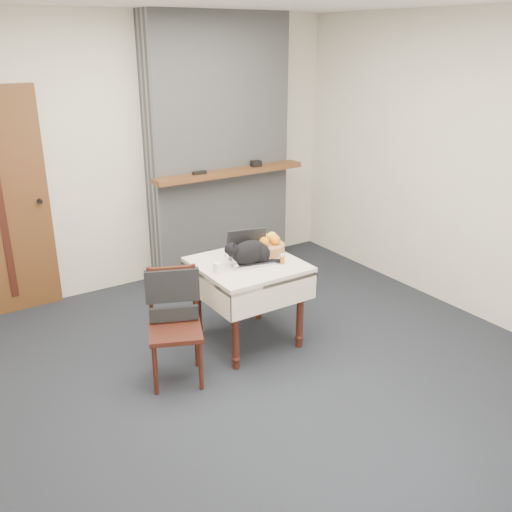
{
  "coord_description": "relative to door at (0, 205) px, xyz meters",
  "views": [
    {
      "loc": [
        -1.94,
        -3.21,
        2.35
      ],
      "look_at": [
        0.32,
        0.26,
        0.76
      ],
      "focal_mm": 40.0,
      "sensor_mm": 36.0,
      "label": 1
    }
  ],
  "objects": [
    {
      "name": "chimney",
      "position": [
        2.1,
        -0.13,
        0.3
      ],
      "size": [
        1.62,
        0.48,
        2.6
      ],
      "color": "gray",
      "rests_on": "ground"
    },
    {
      "name": "ground",
      "position": [
        1.2,
        -1.97,
        -1.0
      ],
      "size": [
        4.5,
        4.5,
        0.0
      ],
      "primitive_type": "plane",
      "color": "black",
      "rests_on": "ground"
    },
    {
      "name": "cream_jar",
      "position": [
        1.18,
        -1.7,
        -0.26
      ],
      "size": [
        0.07,
        0.07,
        0.08
      ],
      "primitive_type": "cylinder",
      "color": "white",
      "rests_on": "side_table"
    },
    {
      "name": "side_table",
      "position": [
        1.48,
        -1.66,
        -0.41
      ],
      "size": [
        0.78,
        0.78,
        0.7
      ],
      "color": "#38170F",
      "rests_on": "ground"
    },
    {
      "name": "desk_clutter",
      "position": [
        1.65,
        -1.66,
        -0.3
      ],
      "size": [
        0.13,
        0.09,
        0.01
      ],
      "primitive_type": "cube",
      "rotation": [
        0.0,
        0.0,
        0.55
      ],
      "color": "black",
      "rests_on": "side_table"
    },
    {
      "name": "fruit_basket",
      "position": [
        1.73,
        -1.56,
        -0.24
      ],
      "size": [
        0.28,
        0.28,
        0.16
      ],
      "color": "#AF7D46",
      "rests_on": "side_table"
    },
    {
      "name": "pill_bottle",
      "position": [
        1.69,
        -1.83,
        -0.26
      ],
      "size": [
        0.04,
        0.04,
        0.08
      ],
      "color": "#985912",
      "rests_on": "side_table"
    },
    {
      "name": "cat",
      "position": [
        1.48,
        -1.7,
        -0.21
      ],
      "size": [
        0.44,
        0.24,
        0.22
      ],
      "rotation": [
        0.0,
        0.0,
        -0.13
      ],
      "color": "black",
      "rests_on": "side_table"
    },
    {
      "name": "door",
      "position": [
        0.0,
        0.0,
        0.0
      ],
      "size": [
        0.82,
        0.1,
        2.0
      ],
      "color": "brown",
      "rests_on": "ground"
    },
    {
      "name": "chair",
      "position": [
        0.77,
        -1.78,
        -0.46
      ],
      "size": [
        0.49,
        0.48,
        0.84
      ],
      "rotation": [
        0.0,
        0.0,
        -0.39
      ],
      "color": "#38170F",
      "rests_on": "ground"
    },
    {
      "name": "room_shell",
      "position": [
        1.2,
        -1.51,
        0.76
      ],
      "size": [
        4.52,
        4.01,
        2.61
      ],
      "color": "beige",
      "rests_on": "ground"
    },
    {
      "name": "laptop",
      "position": [
        1.51,
        -1.63,
        -0.24
      ],
      "size": [
        0.38,
        0.35,
        0.24
      ],
      "rotation": [
        0.0,
        0.0,
        -0.24
      ],
      "color": "#B7B7BC",
      "rests_on": "side_table"
    }
  ]
}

